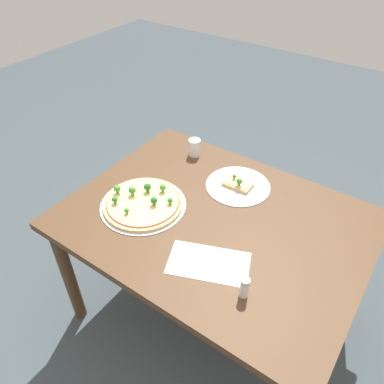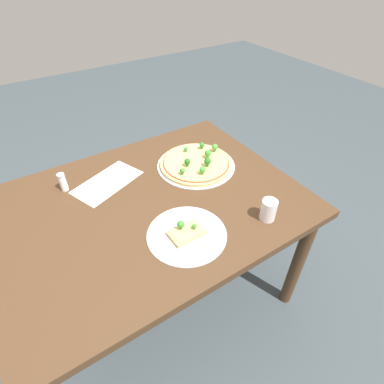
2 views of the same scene
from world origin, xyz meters
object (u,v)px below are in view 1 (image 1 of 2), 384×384
dining_table (215,231)px  pizza_tray_whole (143,203)px  pizza_tray_slice (238,185)px  drinking_cup (195,147)px  condiment_shaker (244,288)px

dining_table → pizza_tray_whole: 0.34m
dining_table → pizza_tray_slice: bearing=-83.3°
pizza_tray_slice → drinking_cup: 0.33m
pizza_tray_whole → pizza_tray_slice: bearing=-128.0°
dining_table → condiment_shaker: 0.41m
pizza_tray_whole → drinking_cup: 0.46m
pizza_tray_whole → drinking_cup: bearing=-85.4°
dining_table → pizza_tray_slice: (0.03, -0.24, 0.09)m
dining_table → pizza_tray_whole: size_ratio=3.29×
pizza_tray_whole → dining_table: bearing=-159.8°
pizza_tray_whole → pizza_tray_slice: 0.45m
dining_table → pizza_tray_slice: size_ratio=4.13×
pizza_tray_whole → condiment_shaker: 0.61m
pizza_tray_whole → drinking_cup: (0.04, -0.45, 0.03)m
condiment_shaker → pizza_tray_whole: bearing=-15.0°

